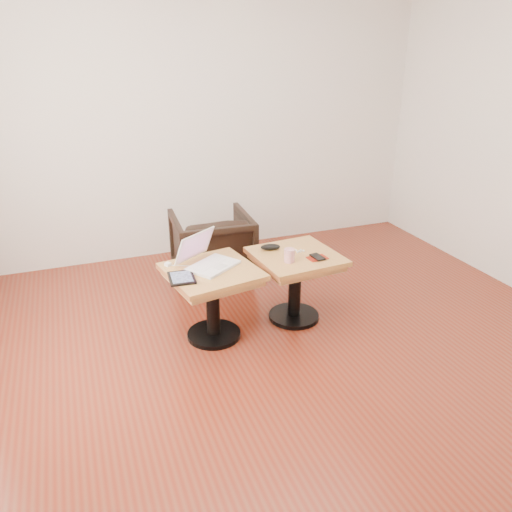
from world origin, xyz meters
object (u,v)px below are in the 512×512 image
object	(u,v)px
side_table_right	(295,271)
laptop	(207,259)
striped_cup	(289,255)
side_table_left	(212,287)
armchair	(212,247)

from	to	relation	value
side_table_right	laptop	xyz separation A→B (m)	(-0.68, 0.04, 0.18)
side_table_right	striped_cup	size ratio (longest dim) A/B	6.56
side_table_left	striped_cup	distance (m)	0.60
striped_cup	armchair	xyz separation A→B (m)	(-0.29, 1.03, -0.28)
laptop	striped_cup	xyz separation A→B (m)	(0.57, -0.15, 0.00)
side_table_left	laptop	bearing A→B (deg)	87.02
laptop	armchair	world-z (taller)	laptop
laptop	armchair	bearing A→B (deg)	37.85
laptop	side_table_left	bearing A→B (deg)	-117.42
side_table_right	striped_cup	world-z (taller)	striped_cup
side_table_right	armchair	bearing A→B (deg)	108.38
side_table_right	side_table_left	bearing A→B (deg)	178.15
armchair	laptop	bearing A→B (deg)	75.60
side_table_left	laptop	distance (m)	0.20
side_table_right	striped_cup	distance (m)	0.24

